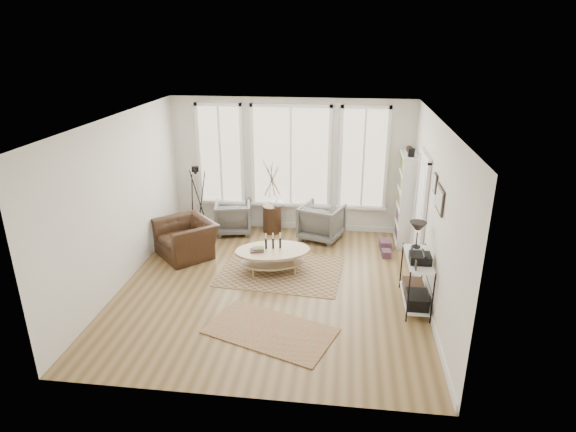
# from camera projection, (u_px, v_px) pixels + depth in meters

# --- Properties ---
(room) EXTENTS (5.50, 5.54, 2.90)m
(room) POSITION_uv_depth(u_px,v_px,m) (273.00, 209.00, 7.91)
(room) COLOR olive
(room) RESTS_ON ground
(bay_window) EXTENTS (4.14, 0.12, 2.24)m
(bay_window) POSITION_uv_depth(u_px,v_px,m) (291.00, 159.00, 10.34)
(bay_window) COLOR tan
(bay_window) RESTS_ON ground
(door) EXTENTS (0.09, 1.06, 2.22)m
(door) POSITION_uv_depth(u_px,v_px,m) (420.00, 210.00, 8.77)
(door) COLOR silver
(door) RESTS_ON ground
(bookcase) EXTENTS (0.31, 0.85, 2.06)m
(bookcase) POSITION_uv_depth(u_px,v_px,m) (406.00, 199.00, 9.84)
(bookcase) COLOR white
(bookcase) RESTS_ON ground
(low_shelf) EXTENTS (0.38, 1.08, 1.30)m
(low_shelf) POSITION_uv_depth(u_px,v_px,m) (416.00, 276.00, 7.67)
(low_shelf) COLOR white
(low_shelf) RESTS_ON ground
(wall_art) EXTENTS (0.04, 0.88, 0.44)m
(wall_art) POSITION_uv_depth(u_px,v_px,m) (438.00, 195.00, 7.19)
(wall_art) COLOR black
(wall_art) RESTS_ON ground
(rug_main) EXTENTS (2.32, 1.82, 0.01)m
(rug_main) POSITION_uv_depth(u_px,v_px,m) (281.00, 271.00, 8.93)
(rug_main) COLOR brown
(rug_main) RESTS_ON ground
(rug_runner) EXTENTS (2.08, 1.60, 0.01)m
(rug_runner) POSITION_uv_depth(u_px,v_px,m) (270.00, 331.00, 7.13)
(rug_runner) COLOR brown
(rug_runner) RESTS_ON ground
(coffee_table) EXTENTS (1.54, 1.18, 0.63)m
(coffee_table) POSITION_uv_depth(u_px,v_px,m) (272.00, 254.00, 8.83)
(coffee_table) COLOR tan
(coffee_table) RESTS_ON ground
(armchair_left) EXTENTS (0.90, 0.92, 0.71)m
(armchair_left) POSITION_uv_depth(u_px,v_px,m) (233.00, 217.00, 10.56)
(armchair_left) COLOR slate
(armchair_left) RESTS_ON ground
(armchair_right) EXTENTS (1.05, 1.07, 0.77)m
(armchair_right) POSITION_uv_depth(u_px,v_px,m) (322.00, 222.00, 10.23)
(armchair_right) COLOR slate
(armchair_right) RESTS_ON ground
(side_table) EXTENTS (0.40, 0.40, 1.70)m
(side_table) POSITION_uv_depth(u_px,v_px,m) (272.00, 197.00, 10.42)
(side_table) COLOR #382316
(side_table) RESTS_ON ground
(vase) EXTENTS (0.26, 0.26, 0.22)m
(vase) POSITION_uv_depth(u_px,v_px,m) (277.00, 202.00, 10.42)
(vase) COLOR silver
(vase) RESTS_ON side_table
(accent_chair) EXTENTS (1.45, 1.45, 0.71)m
(accent_chair) POSITION_uv_depth(u_px,v_px,m) (186.00, 238.00, 9.47)
(accent_chair) COLOR #382316
(accent_chair) RESTS_ON ground
(tripod_camera) EXTENTS (0.52, 0.52, 1.48)m
(tripod_camera) POSITION_uv_depth(u_px,v_px,m) (198.00, 202.00, 10.52)
(tripod_camera) COLOR black
(tripod_camera) RESTS_ON ground
(book_stack_near) EXTENTS (0.25, 0.30, 0.18)m
(book_stack_near) POSITION_uv_depth(u_px,v_px,m) (385.00, 245.00, 9.83)
(book_stack_near) COLOR maroon
(book_stack_near) RESTS_ON ground
(book_stack_far) EXTENTS (0.19, 0.23, 0.14)m
(book_stack_far) POSITION_uv_depth(u_px,v_px,m) (386.00, 253.00, 9.49)
(book_stack_far) COLOR maroon
(book_stack_far) RESTS_ON ground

